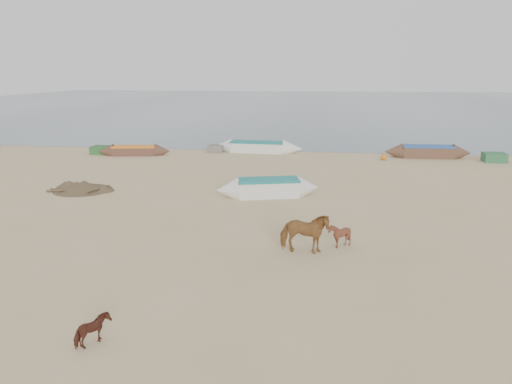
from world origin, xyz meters
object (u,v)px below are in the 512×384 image
calf_front (340,235)px  near_canoe (268,188)px  calf_right (93,331)px  cow_adult (304,233)px

calf_front → near_canoe: size_ratio=0.18×
calf_right → near_canoe: 14.96m
calf_front → calf_right: 9.58m
calf_front → near_canoe: 7.96m
calf_right → near_canoe: (2.40, 14.76, 0.09)m
calf_right → near_canoe: near_canoe is taller
cow_adult → calf_right: cow_adult is taller
calf_front → near_canoe: (-3.45, 7.18, -0.01)m
near_canoe → calf_front: bearing=-79.9°
calf_front → cow_adult: bearing=-56.3°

